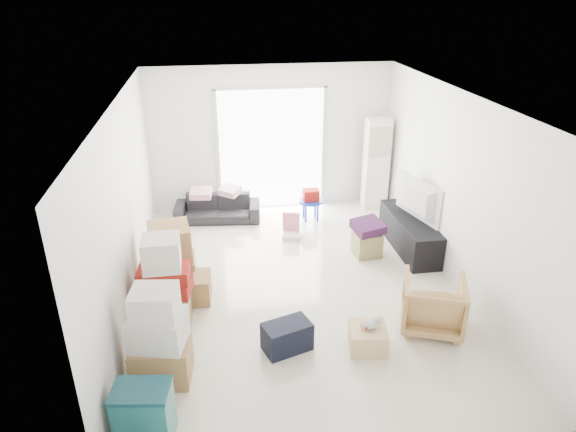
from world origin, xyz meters
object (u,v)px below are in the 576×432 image
Objects in this scene: ottoman at (367,244)px; wood_crate at (368,338)px; sofa at (217,204)px; ac_tower at (376,164)px; storage_bins at (144,414)px; tv_console at (409,233)px; kids_table at (311,199)px; armchair at (433,302)px; television at (412,214)px.

ottoman reaches higher than wood_crate.
sofa is 2.89m from ottoman.
ac_tower is 6.40m from storage_bins.
tv_console reaches higher than ottoman.
wood_crate is (2.48, 0.97, -0.16)m from storage_bins.
ac_tower is at bearing 16.77° from kids_table.
television is at bearing -82.19° from armchair.
wood_crate is (-0.04, -3.72, -0.27)m from kids_table.
storage_bins is at bearing -93.54° from sofa.
ottoman is at bearing -67.04° from kids_table.
tv_console is at bearing -88.37° from ac_tower.
kids_table is (-1.33, -0.40, -0.46)m from ac_tower.
storage_bins is at bearing -118.28° from kids_table.
kids_table reaches higher than wood_crate.
sofa reaches higher than tv_console.
television reaches higher than kids_table.
ac_tower is 1.07× the size of tv_console.
armchair is 3.55m from kids_table.
storage_bins is 4.50m from ottoman.
tv_console is 5.13m from storage_bins.
ottoman is at bearing 45.60° from storage_bins.
ac_tower reaches higher than storage_bins.
television is 1.81× the size of storage_bins.
storage_bins is (-0.83, -4.94, 0.01)m from sofa.
wood_crate is at bearing -61.37° from sofa.
ac_tower is at bearing 8.85° from sofa.
kids_table is (-0.88, 3.44, 0.03)m from armchair.
armchair is (-0.45, -3.84, -0.49)m from ac_tower.
tv_console is 2.80× the size of kids_table.
storage_bins is (-3.85, -5.09, -0.57)m from ac_tower.
tv_console is 4.09× the size of ottoman.
sofa is 5.01m from storage_bins.
sofa is (-3.02, -0.15, -0.57)m from ac_tower.
ottoman is 0.68× the size of kids_table.
tv_console is 3.74× the size of wood_crate.
ottoman is at bearing -171.03° from tv_console.
storage_bins is at bearing 41.47° from armchair.
armchair is at bearing -96.67° from ac_tower.
armchair is at bearing 151.95° from television.
kids_table is at bearing -163.23° from ac_tower.
ac_tower is 4.40m from wood_crate.
ac_tower is 1.77m from television.
ac_tower reaches higher than tv_console.
ac_tower is at bearing 69.41° from ottoman.
ac_tower is 3.89m from armchair.
ottoman is at bearing -30.66° from sofa.
storage_bins is at bearing -139.49° from tv_console.
ac_tower reaches higher than television.
ac_tower is 1.13× the size of sofa.
ottoman is 1.61m from kids_table.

